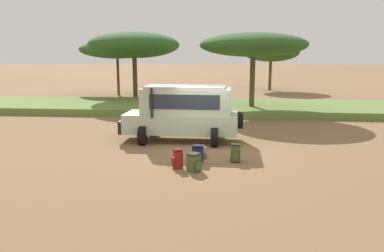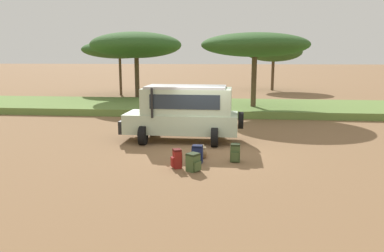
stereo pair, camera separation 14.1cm
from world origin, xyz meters
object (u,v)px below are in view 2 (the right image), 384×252
Objects in this scene: acacia_tree_far_left at (120,50)px; acacia_tree_right_mid at (274,52)px; backpack_beside_front_wheel at (197,154)px; backpack_outermost at (193,162)px; backpack_near_rear_wheel at (177,159)px; acacia_tree_left_mid at (136,45)px; safari_vehicle at (184,112)px; backpack_cluster_center at (235,153)px; acacia_tree_centre_back at (255,45)px; duffel_bag_low_black_case at (202,152)px.

acacia_tree_right_mid reaches higher than acacia_tree_far_left.
backpack_beside_front_wheel is 1.00m from backpack_outermost.
backpack_near_rear_wheel is 25.13m from acacia_tree_far_left.
acacia_tree_far_left is at bearing 113.01° from backpack_beside_front_wheel.
acacia_tree_far_left reaches higher than backpack_near_rear_wheel.
acacia_tree_far_left is at bearing 119.20° from acacia_tree_left_mid.
acacia_tree_right_mid is (5.56, 30.15, 3.85)m from backpack_outermost.
backpack_near_rear_wheel is at bearing 154.86° from backpack_outermost.
safari_vehicle is at bearing -67.66° from acacia_tree_left_mid.
backpack_outermost is 19.63m from acacia_tree_left_mid.
safari_vehicle is 3.97m from backpack_cluster_center.
acacia_tree_far_left is 6.20m from acacia_tree_left_mid.
acacia_tree_centre_back is at bearing -40.65° from acacia_tree_far_left.
backpack_beside_front_wheel is at bearing -96.19° from duffel_bag_low_black_case.
backpack_beside_front_wheel is at bearing -100.73° from acacia_tree_right_mid.
backpack_near_rear_wheel is 19.18m from acacia_tree_left_mid.
safari_vehicle is 6.45× the size of duffel_bag_low_black_case.
acacia_tree_right_mid is at bearing 24.04° from acacia_tree_far_left.
backpack_cluster_center is 0.09× the size of acacia_tree_far_left.
backpack_cluster_center is 1.00× the size of backpack_near_rear_wheel.
acacia_tree_far_left is 1.21× the size of acacia_tree_right_mid.
backpack_beside_front_wheel is 0.75× the size of duffel_bag_low_black_case.
safari_vehicle is 8.98× the size of backpack_outermost.
backpack_beside_front_wheel is at bearing 49.14° from backpack_near_rear_wheel.
acacia_tree_far_left reaches higher than backpack_outermost.
acacia_tree_centre_back is (9.07, -4.98, -0.15)m from acacia_tree_left_mid.
backpack_cluster_center is at bearing -95.96° from acacia_tree_centre_back.
acacia_tree_left_mid reaches higher than backpack_outermost.
acacia_tree_centre_back is at bearing 78.01° from backpack_beside_front_wheel.
duffel_bag_low_black_case is at bearing -65.97° from acacia_tree_far_left.
backpack_beside_front_wheel is at bearing -66.99° from acacia_tree_far_left.
duffel_bag_low_black_case is 0.11× the size of acacia_tree_left_mid.
safari_vehicle is 4.25m from backpack_near_rear_wheel.
acacia_tree_far_left is (-9.53, 22.44, 4.00)m from backpack_beside_front_wheel.
duffel_bag_low_black_case is at bearing -102.42° from acacia_tree_centre_back.
acacia_tree_right_mid reaches higher than acacia_tree_centre_back.
backpack_outermost is at bearing -137.12° from backpack_cluster_center.
backpack_near_rear_wheel is 0.09× the size of acacia_tree_left_mid.
acacia_tree_right_mid reaches higher than backpack_outermost.
backpack_beside_front_wheel is 0.08× the size of acacia_tree_far_left.
backpack_outermost is (-1.37, -1.27, -0.03)m from backpack_cluster_center.
acacia_tree_right_mid reaches higher than backpack_near_rear_wheel.
backpack_near_rear_wheel is 1.74m from duffel_bag_low_black_case.
backpack_beside_front_wheel is 24.71m from acacia_tree_far_left.
duffel_bag_low_black_case is 12.23m from acacia_tree_centre_back.
backpack_outermost is 25.60m from acacia_tree_far_left.
backpack_beside_front_wheel is at bearing -69.09° from acacia_tree_left_mid.
acacia_tree_centre_back reaches higher than backpack_near_rear_wheel.
acacia_tree_right_mid is at bearing 80.17° from acacia_tree_centre_back.
safari_vehicle reaches higher than backpack_beside_front_wheel.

